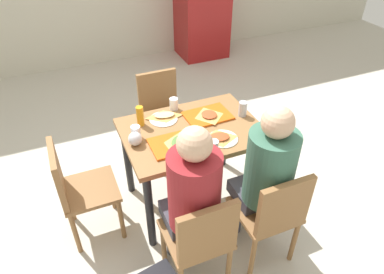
# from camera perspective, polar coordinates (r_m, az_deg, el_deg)

# --- Properties ---
(ground_plane) EXTENTS (10.00, 10.00, 0.02)m
(ground_plane) POSITION_cam_1_polar(r_m,az_deg,el_deg) (3.18, 0.00, -10.02)
(ground_plane) COLOR beige
(main_table) EXTENTS (1.05, 0.75, 0.75)m
(main_table) POSITION_cam_1_polar(r_m,az_deg,el_deg) (2.74, 0.00, -0.63)
(main_table) COLOR olive
(main_table) RESTS_ON ground_plane
(chair_near_left) EXTENTS (0.40, 0.40, 0.85)m
(chair_near_left) POSITION_cam_1_polar(r_m,az_deg,el_deg) (2.28, 1.43, -15.95)
(chair_near_left) COLOR olive
(chair_near_left) RESTS_ON ground_plane
(chair_near_right) EXTENTS (0.40, 0.40, 0.85)m
(chair_near_right) POSITION_cam_1_polar(r_m,az_deg,el_deg) (2.46, 12.86, -11.81)
(chair_near_right) COLOR olive
(chair_near_right) RESTS_ON ground_plane
(chair_far_side) EXTENTS (0.40, 0.40, 0.85)m
(chair_far_side) POSITION_cam_1_polar(r_m,az_deg,el_deg) (3.42, -4.98, 4.51)
(chair_far_side) COLOR olive
(chair_far_side) RESTS_ON ground_plane
(chair_left_end) EXTENTS (0.40, 0.40, 0.85)m
(chair_left_end) POSITION_cam_1_polar(r_m,az_deg,el_deg) (2.70, -18.17, -7.62)
(chair_left_end) COLOR olive
(chair_left_end) RESTS_ON ground_plane
(person_in_red) EXTENTS (0.32, 0.42, 1.26)m
(person_in_red) POSITION_cam_1_polar(r_m,az_deg,el_deg) (2.17, -0.00, -9.29)
(person_in_red) COLOR #383842
(person_in_red) RESTS_ON ground_plane
(person_in_brown_jacket) EXTENTS (0.32, 0.42, 1.26)m
(person_in_brown_jacket) POSITION_cam_1_polar(r_m,az_deg,el_deg) (2.37, 11.80, -5.56)
(person_in_brown_jacket) COLOR #383842
(person_in_brown_jacket) RESTS_ON ground_plane
(tray_red_near) EXTENTS (0.36, 0.26, 0.02)m
(tray_red_near) POSITION_cam_1_polar(r_m,az_deg,el_deg) (2.52, -2.68, -1.08)
(tray_red_near) COLOR #D85914
(tray_red_near) RESTS_ON main_table
(tray_red_far) EXTENTS (0.37, 0.27, 0.02)m
(tray_red_far) POSITION_cam_1_polar(r_m,az_deg,el_deg) (2.82, 2.54, 3.48)
(tray_red_far) COLOR #D85914
(tray_red_far) RESTS_ON main_table
(paper_plate_center) EXTENTS (0.22, 0.22, 0.01)m
(paper_plate_center) POSITION_cam_1_polar(r_m,az_deg,el_deg) (2.79, -4.63, 2.89)
(paper_plate_center) COLOR white
(paper_plate_center) RESTS_ON main_table
(paper_plate_near_edge) EXTENTS (0.22, 0.22, 0.01)m
(paper_plate_near_edge) POSITION_cam_1_polar(r_m,az_deg,el_deg) (2.58, 5.00, -0.29)
(paper_plate_near_edge) COLOR white
(paper_plate_near_edge) RESTS_ON main_table
(pizza_slice_a) EXTENTS (0.25, 0.28, 0.02)m
(pizza_slice_a) POSITION_cam_1_polar(r_m,az_deg,el_deg) (2.50, -2.06, -0.93)
(pizza_slice_a) COLOR tan
(pizza_slice_a) RESTS_ON tray_red_near
(pizza_slice_b) EXTENTS (0.19, 0.20, 0.02)m
(pizza_slice_b) POSITION_cam_1_polar(r_m,az_deg,el_deg) (2.80, 2.78, 3.57)
(pizza_slice_b) COLOR tan
(pizza_slice_b) RESTS_ON tray_red_far
(pizza_slice_c) EXTENTS (0.25, 0.17, 0.02)m
(pizza_slice_c) POSITION_cam_1_polar(r_m,az_deg,el_deg) (2.81, -4.46, 3.49)
(pizza_slice_c) COLOR #C68C47
(pizza_slice_c) RESTS_ON paper_plate_center
(pizza_slice_d) EXTENTS (0.23, 0.20, 0.02)m
(pizza_slice_d) POSITION_cam_1_polar(r_m,az_deg,el_deg) (2.57, 4.47, -0.05)
(pizza_slice_d) COLOR #C68C47
(pizza_slice_d) RESTS_ON paper_plate_near_edge
(plastic_cup_a) EXTENTS (0.07, 0.07, 0.10)m
(plastic_cup_a) POSITION_cam_1_polar(r_m,az_deg,el_deg) (2.89, -2.95, 5.35)
(plastic_cup_a) COLOR white
(plastic_cup_a) RESTS_ON main_table
(plastic_cup_b) EXTENTS (0.07, 0.07, 0.10)m
(plastic_cup_b) POSITION_cam_1_polar(r_m,az_deg,el_deg) (2.42, 3.51, -1.61)
(plastic_cup_b) COLOR white
(plastic_cup_b) RESTS_ON main_table
(plastic_cup_c) EXTENTS (0.07, 0.07, 0.10)m
(plastic_cup_c) POSITION_cam_1_polar(r_m,az_deg,el_deg) (2.59, -9.06, 0.76)
(plastic_cup_c) COLOR white
(plastic_cup_c) RESTS_ON main_table
(soda_can) EXTENTS (0.07, 0.07, 0.12)m
(soda_can) POSITION_cam_1_polar(r_m,az_deg,el_deg) (2.83, 8.20, 4.52)
(soda_can) COLOR #B7BCC6
(soda_can) RESTS_ON main_table
(condiment_bottle) EXTENTS (0.06, 0.06, 0.16)m
(condiment_bottle) POSITION_cam_1_polar(r_m,az_deg,el_deg) (2.71, -8.37, 3.37)
(condiment_bottle) COLOR orange
(condiment_bottle) RESTS_ON main_table
(foil_bundle) EXTENTS (0.10, 0.10, 0.10)m
(foil_bundle) POSITION_cam_1_polar(r_m,az_deg,el_deg) (2.53, -9.17, -0.29)
(foil_bundle) COLOR silver
(foil_bundle) RESTS_ON main_table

